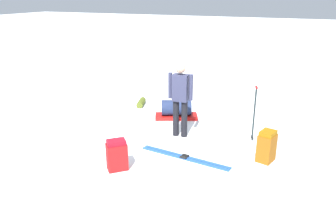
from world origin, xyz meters
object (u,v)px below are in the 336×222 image
at_px(ski_poles_planted_near, 254,110).
at_px(backpack_bright, 267,146).
at_px(skier_standing, 180,96).
at_px(ski_pair_near, 184,157).
at_px(gear_sled, 176,110).
at_px(sleeping_mat_rolled, 141,103).
at_px(backpack_large_dark, 117,155).

bearing_deg(ski_poles_planted_near, backpack_bright, 24.86).
bearing_deg(skier_standing, ski_pair_near, 26.32).
bearing_deg(ski_poles_planted_near, gear_sled, -105.93).
relative_size(skier_standing, backpack_bright, 2.69).
distance_m(skier_standing, ski_pair_near, 1.47).
height_order(ski_pair_near, gear_sled, gear_sled).
bearing_deg(backpack_bright, ski_pair_near, -70.45).
distance_m(ski_pair_near, ski_poles_planted_near, 1.94).
relative_size(ski_poles_planted_near, gear_sled, 1.05).
distance_m(ski_poles_planted_near, sleeping_mat_rolled, 3.67).
bearing_deg(gear_sled, backpack_bright, 58.87).
xyz_separation_m(skier_standing, ski_poles_planted_near, (-0.45, 1.57, -0.26)).
relative_size(backpack_large_dark, sleeping_mat_rolled, 1.08).
xyz_separation_m(backpack_large_dark, ski_poles_planted_near, (-2.38, 2.07, 0.40)).
bearing_deg(skier_standing, ski_poles_planted_near, 106.00).
bearing_deg(skier_standing, gear_sled, -153.72).
bearing_deg(backpack_large_dark, backpack_bright, 120.26).
xyz_separation_m(skier_standing, sleeping_mat_rolled, (-1.61, -1.85, -0.86)).
bearing_deg(backpack_large_dark, ski_poles_planted_near, 139.03).
distance_m(ski_pair_near, backpack_large_dark, 1.38).
xyz_separation_m(ski_poles_planted_near, sleeping_mat_rolled, (-1.15, -3.43, -0.60)).
bearing_deg(backpack_large_dark, ski_pair_near, 132.89).
distance_m(ski_pair_near, gear_sled, 2.30).
bearing_deg(sleeping_mat_rolled, backpack_bright, 61.67).
bearing_deg(backpack_bright, ski_poles_planted_near, -155.14).
bearing_deg(ski_poles_planted_near, backpack_large_dark, -40.97).
bearing_deg(ski_pair_near, backpack_large_dark, -47.11).
relative_size(skier_standing, gear_sled, 1.43).
bearing_deg(ski_pair_near, sleeping_mat_rolled, -138.00).
relative_size(backpack_large_dark, ski_poles_planted_near, 0.48).
bearing_deg(backpack_bright, sleeping_mat_rolled, -118.33).
bearing_deg(ski_poles_planted_near, ski_pair_near, -36.37).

